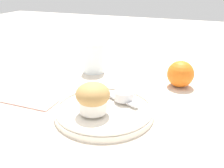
# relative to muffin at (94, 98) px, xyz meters

# --- Properties ---
(ground_plane) EXTENTS (3.00, 3.00, 0.00)m
(ground_plane) POSITION_rel_muffin_xyz_m (-0.00, 0.04, -0.05)
(ground_plane) COLOR beige
(plate) EXTENTS (0.23, 0.23, 0.02)m
(plate) POSITION_rel_muffin_xyz_m (0.01, 0.03, -0.04)
(plate) COLOR silver
(plate) RESTS_ON ground_plane
(muffin) EXTENTS (0.07, 0.07, 0.07)m
(muffin) POSITION_rel_muffin_xyz_m (0.00, 0.00, 0.00)
(muffin) COLOR silver
(muffin) RESTS_ON plate
(cream_ramekin) EXTENTS (0.05, 0.05, 0.02)m
(cream_ramekin) POSITION_rel_muffin_xyz_m (0.04, 0.08, -0.02)
(cream_ramekin) COLOR silver
(cream_ramekin) RESTS_ON plate
(berry_pair) EXTENTS (0.03, 0.01, 0.01)m
(berry_pair) POSITION_rel_muffin_xyz_m (-0.02, 0.08, -0.03)
(berry_pair) COLOR #4C194C
(berry_pair) RESTS_ON plate
(butter_knife) EXTENTS (0.14, 0.07, 0.00)m
(butter_knife) POSITION_rel_muffin_xyz_m (0.01, 0.08, -0.03)
(butter_knife) COLOR #B7B7BC
(butter_knife) RESTS_ON plate
(orange_fruit) EXTENTS (0.08, 0.08, 0.08)m
(orange_fruit) POSITION_rel_muffin_xyz_m (0.15, 0.26, -0.02)
(orange_fruit) COLOR orange
(orange_fruit) RESTS_ON ground_plane
(juice_glass) EXTENTS (0.07, 0.07, 0.10)m
(juice_glass) POSITION_rel_muffin_xyz_m (-0.13, 0.28, -0.00)
(juice_glass) COLOR silver
(juice_glass) RESTS_ON ground_plane
(folded_napkin) EXTENTS (0.15, 0.08, 0.01)m
(folded_napkin) POSITION_rel_muffin_xyz_m (-0.19, 0.03, -0.05)
(folded_napkin) COLOR #D19E93
(folded_napkin) RESTS_ON ground_plane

